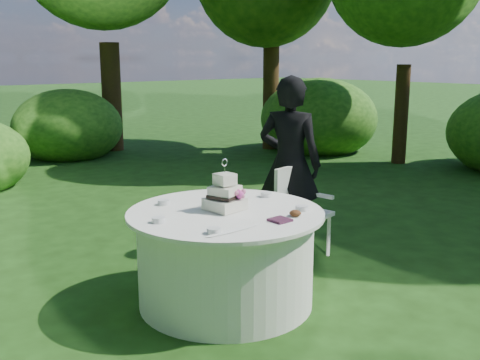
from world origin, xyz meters
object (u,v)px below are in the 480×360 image
napkins (280,220)px  table (226,257)px  guest (290,164)px  cake (225,196)px  chair (298,205)px

napkins → table: (-0.13, 0.48, -0.39)m
guest → table: bearing=87.1°
cake → guest: bearing=24.8°
cake → chair: 1.36m
napkins → guest: guest is taller
guest → cake: 1.46m
guest → chair: (-0.08, -0.21, -0.38)m
table → chair: chair is taller
napkins → guest: size_ratio=0.08×
guest → cake: bearing=86.5°
cake → table: bearing=-127.1°
cake → chair: cake is taller
table → cake: bearing=52.9°
table → cake: 0.50m
guest → cake: size_ratio=4.35×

